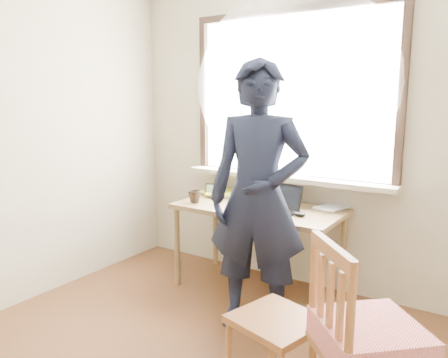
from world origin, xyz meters
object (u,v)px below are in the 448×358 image
Objects in this scene: mug_white at (254,195)px; mug_dark at (195,197)px; desk at (258,215)px; laptop at (280,205)px; side_chair at (366,341)px; person at (258,199)px; work_chair at (276,329)px.

mug_white is 1.11× the size of mug_dark.
desk is 4.11× the size of laptop.
laptop reaches higher than mug_dark.
side_chair is (1.72, -1.00, -0.26)m from mug_dark.
laptop is 0.41m from mug_white.
desk is 11.09× the size of mug_white.
mug_white is (-0.14, 0.17, 0.12)m from desk.
desk is at bearing 19.42° from mug_dark.
person reaches higher than side_chair.
desk is at bearing 102.08° from person.
work_chair is (0.71, -1.08, -0.28)m from desk.
work_chair is 0.53× the size of side_chair.
desk is 0.26m from mug_white.
mug_white is 1.57m from work_chair.
mug_white is 0.83m from person.
laptop is 0.34× the size of side_chair.
mug_white reaches higher than work_chair.
side_chair is 1.21m from person.
person is (-0.92, 0.66, 0.41)m from side_chair.
mug_dark is at bearing 140.54° from person.
laptop reaches higher than desk.
side_chair reaches higher than work_chair.
desk is 0.56m from mug_dark.
side_chair is (0.49, -0.10, 0.14)m from work_chair.
person is at bearing -81.51° from laptop.
person reaches higher than work_chair.
person is (0.07, -0.48, 0.15)m from laptop.
work_chair is (0.50, -1.04, -0.40)m from laptop.
side_chair is 0.53× the size of person.
work_chair is at bearing -55.71° from mug_white.
desk is 1.38× the size of side_chair.
work_chair is (0.85, -1.25, -0.40)m from mug_white.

